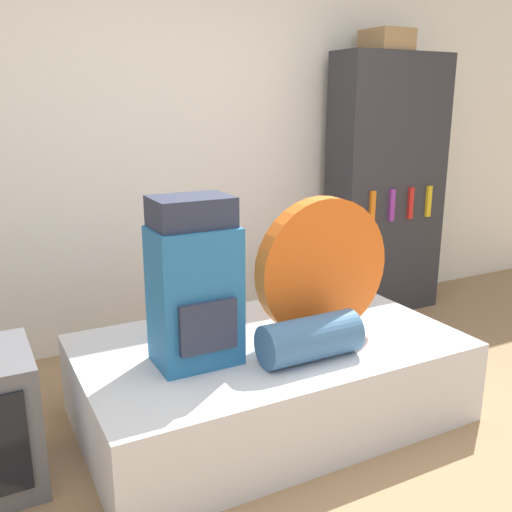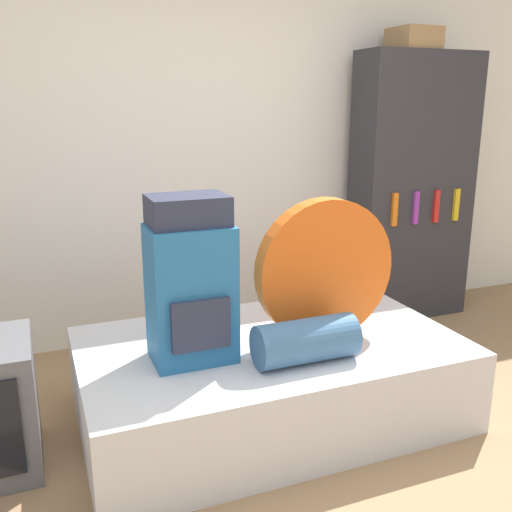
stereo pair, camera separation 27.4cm
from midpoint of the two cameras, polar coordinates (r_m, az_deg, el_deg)
The scene contains 8 objects.
ground_plane at distance 2.57m, azimuth 9.26°, elevation -23.35°, with size 16.00×16.00×0.00m, color #997551.
wall_back at distance 3.90m, azimuth -9.02°, elevation 10.72°, with size 8.00×0.05×2.60m.
bed at distance 3.01m, azimuth -1.34°, elevation -12.12°, with size 1.89×1.12×0.42m.
backpack at distance 2.59m, azimuth -9.20°, elevation -2.89°, with size 0.38×0.31×0.77m.
tent_bag at distance 2.86m, azimuth 3.92°, elevation -1.24°, with size 0.72×0.10×0.72m.
sleeping_roll at distance 2.67m, azimuth 2.47°, elevation -8.32°, with size 0.48×0.21×0.21m.
bookshelf at distance 4.42m, azimuth 11.14°, elevation 6.76°, with size 0.89×0.36×1.93m.
cardboard_box at distance 4.35m, azimuth 11.07°, elevation 20.42°, with size 0.29×0.30×0.15m.
Camera 1 is at (-1.38, -1.52, 1.59)m, focal length 40.00 mm.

